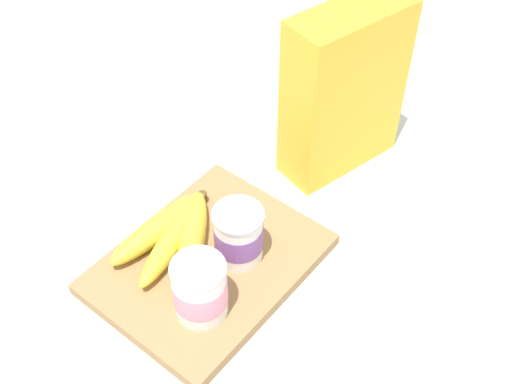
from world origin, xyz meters
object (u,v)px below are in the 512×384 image
Objects in this scene: yogurt_cup_back at (200,289)px; cutting_board at (209,264)px; cereal_box at (344,91)px; yogurt_cup_front at (239,235)px; banana_bunch at (176,235)px.

cutting_board is at bearing -143.89° from yogurt_cup_back.
yogurt_cup_front is (0.27, 0.02, -0.08)m from cereal_box.
banana_bunch is (-0.06, -0.11, -0.03)m from yogurt_cup_back.
yogurt_cup_front is at bearing 140.98° from cutting_board.
cutting_board is at bearing -168.28° from cereal_box.
cereal_box is 1.43× the size of banana_bunch.
cereal_box reaches higher than yogurt_cup_back.
yogurt_cup_back reaches higher than banana_bunch.
cutting_board is 3.40× the size of yogurt_cup_back.
cutting_board is 0.10m from yogurt_cup_back.
yogurt_cup_front is at bearing 115.26° from banana_bunch.
cereal_box is (-0.31, 0.01, 0.13)m from cutting_board.
cutting_board is 3.57× the size of yogurt_cup_front.
yogurt_cup_front is at bearing -162.68° from cereal_box.
yogurt_cup_front is 0.10m from yogurt_cup_back.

